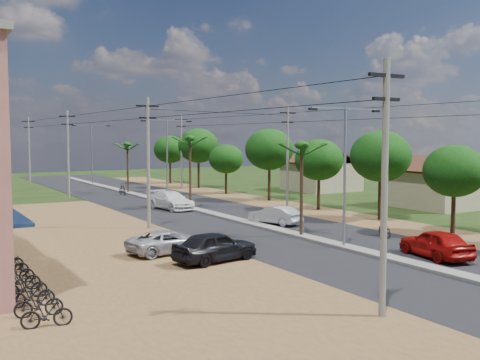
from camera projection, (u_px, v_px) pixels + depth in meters
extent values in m
plane|color=black|center=(344.00, 248.00, 31.83)|extent=(160.00, 160.00, 0.00)
cube|color=black|center=(218.00, 216.00, 44.68)|extent=(12.00, 110.00, 0.04)
cube|color=#605E56|center=(201.00, 211.00, 47.25)|extent=(1.00, 90.00, 0.18)
cube|color=brown|center=(40.00, 251.00, 31.04)|extent=(18.00, 46.00, 0.04)
cube|color=brown|center=(303.00, 209.00, 49.02)|extent=(5.00, 90.00, 0.03)
cube|color=#0F213F|center=(11.00, 217.00, 22.62)|extent=(0.80, 5.40, 0.15)
cube|color=black|center=(4.00, 262.00, 22.58)|extent=(0.10, 3.00, 2.40)
cube|color=navy|center=(0.00, 132.00, 22.20)|extent=(0.12, 4.20, 1.20)
cube|color=tan|center=(439.00, 189.00, 50.47)|extent=(7.00, 7.00, 3.30)
cube|color=tan|center=(321.00, 176.00, 66.41)|extent=(7.00, 7.00, 3.30)
cylinder|color=black|center=(453.00, 205.00, 36.43)|extent=(0.28, 0.28, 3.85)
ellipsoid|color=black|center=(454.00, 171.00, 36.26)|extent=(4.00, 4.00, 3.40)
cylinder|color=black|center=(380.00, 190.00, 42.60)|extent=(0.28, 0.28, 4.55)
ellipsoid|color=black|center=(381.00, 156.00, 42.40)|extent=(4.60, 4.60, 3.91)
cylinder|color=black|center=(319.00, 187.00, 48.47)|extent=(0.28, 0.28, 4.06)
ellipsoid|color=black|center=(319.00, 160.00, 48.29)|extent=(4.20, 4.20, 3.57)
cylinder|color=black|center=(269.00, 177.00, 55.40)|extent=(0.28, 0.28, 4.76)
ellipsoid|color=black|center=(269.00, 149.00, 55.19)|extent=(4.80, 4.80, 4.08)
cylinder|color=black|center=(226.00, 178.00, 62.09)|extent=(0.28, 0.28, 3.64)
ellipsoid|color=black|center=(226.00, 159.00, 61.93)|extent=(3.80, 3.80, 3.23)
cylinder|color=black|center=(199.00, 168.00, 69.20)|extent=(0.28, 0.28, 4.90)
ellipsoid|color=black|center=(198.00, 146.00, 68.99)|extent=(5.00, 5.00, 4.25)
cylinder|color=black|center=(170.00, 168.00, 75.92)|extent=(0.28, 0.28, 4.34)
ellipsoid|color=black|center=(170.00, 149.00, 75.74)|extent=(4.40, 4.40, 3.74)
cylinder|color=black|center=(301.00, 192.00, 35.04)|extent=(0.22, 0.22, 5.80)
cylinder|color=black|center=(190.00, 174.00, 48.73)|extent=(0.22, 0.22, 6.20)
cylinder|color=black|center=(128.00, 169.00, 62.47)|extent=(0.22, 0.22, 5.50)
cylinder|color=gray|center=(345.00, 178.00, 31.53)|extent=(0.16, 0.16, 8.00)
cube|color=gray|center=(362.00, 109.00, 31.84)|extent=(2.40, 0.08, 0.08)
cube|color=gray|center=(329.00, 108.00, 30.62)|extent=(2.40, 0.08, 0.08)
cube|color=black|center=(376.00, 111.00, 32.41)|extent=(0.50, 0.18, 0.12)
cube|color=black|center=(313.00, 109.00, 30.06)|extent=(0.50, 0.18, 0.12)
cylinder|color=gray|center=(167.00, 162.00, 52.95)|extent=(0.16, 0.16, 8.00)
cube|color=gray|center=(178.00, 120.00, 53.26)|extent=(2.40, 0.08, 0.08)
cube|color=gray|center=(155.00, 120.00, 52.04)|extent=(2.40, 0.08, 0.08)
cube|color=black|center=(189.00, 121.00, 53.83)|extent=(0.50, 0.18, 0.12)
cube|color=black|center=(144.00, 121.00, 51.48)|extent=(0.50, 0.18, 0.12)
cylinder|color=gray|center=(92.00, 154.00, 74.37)|extent=(0.16, 0.16, 8.00)
cube|color=gray|center=(100.00, 125.00, 74.68)|extent=(2.40, 0.08, 0.08)
cube|color=gray|center=(82.00, 125.00, 73.46)|extent=(2.40, 0.08, 0.08)
cube|color=black|center=(108.00, 126.00, 75.25)|extent=(0.50, 0.18, 0.12)
cube|color=black|center=(74.00, 126.00, 72.90)|extent=(0.50, 0.18, 0.12)
cylinder|color=#605E56|center=(384.00, 190.00, 19.35)|extent=(0.24, 0.24, 9.00)
cube|color=black|center=(387.00, 75.00, 19.05)|extent=(1.60, 0.12, 0.12)
cube|color=black|center=(386.00, 99.00, 19.11)|extent=(1.20, 0.12, 0.12)
cylinder|color=#605E56|center=(148.00, 164.00, 38.20)|extent=(0.24, 0.24, 9.00)
cube|color=black|center=(147.00, 106.00, 37.90)|extent=(1.60, 0.12, 0.12)
cube|color=black|center=(148.00, 118.00, 37.96)|extent=(1.20, 0.12, 0.12)
cylinder|color=#605E56|center=(68.00, 155.00, 57.05)|extent=(0.24, 0.24, 9.00)
cube|color=black|center=(67.00, 116.00, 56.75)|extent=(1.60, 0.12, 0.12)
cube|color=black|center=(67.00, 124.00, 56.81)|extent=(1.20, 0.12, 0.12)
cylinder|color=#605E56|center=(29.00, 151.00, 75.05)|extent=(0.24, 0.24, 9.00)
cube|color=black|center=(28.00, 121.00, 74.75)|extent=(1.60, 0.12, 0.12)
cube|color=black|center=(29.00, 127.00, 74.81)|extent=(1.20, 0.12, 0.12)
cylinder|color=#605E56|center=(287.00, 158.00, 49.02)|extent=(0.24, 0.24, 9.00)
cube|color=black|center=(288.00, 113.00, 48.72)|extent=(1.60, 0.12, 0.12)
cube|color=black|center=(288.00, 122.00, 48.78)|extent=(1.20, 0.12, 0.12)
cylinder|color=#605E56|center=(181.00, 152.00, 67.87)|extent=(0.24, 0.24, 9.00)
cube|color=black|center=(181.00, 120.00, 67.57)|extent=(1.60, 0.12, 0.12)
cube|color=black|center=(181.00, 126.00, 67.63)|extent=(1.20, 0.12, 0.12)
imported|color=#940A08|center=(436.00, 244.00, 29.13)|extent=(2.62, 4.69, 1.51)
imported|color=#A1A3A9|center=(275.00, 216.00, 40.34)|extent=(2.54, 4.28, 1.33)
imported|color=silver|center=(171.00, 201.00, 48.75)|extent=(2.86, 5.56, 1.54)
imported|color=#A1A3A9|center=(167.00, 242.00, 30.34)|extent=(4.76, 2.76, 1.25)
imported|color=black|center=(215.00, 247.00, 28.29)|extent=(4.76, 2.54, 1.54)
imported|color=black|center=(384.00, 230.00, 35.30)|extent=(1.34, 1.96, 0.97)
imported|color=black|center=(167.00, 204.00, 48.59)|extent=(0.83, 1.98, 1.01)
imported|color=black|center=(122.00, 190.00, 60.67)|extent=(0.64, 1.88, 1.11)
cube|color=#A30F28|center=(213.00, 253.00, 28.33)|extent=(0.15, 1.10, 0.91)
cylinder|color=black|center=(218.00, 259.00, 27.92)|extent=(0.04, 0.04, 0.46)
cylinder|color=black|center=(209.00, 256.00, 28.78)|extent=(0.04, 0.04, 0.46)
imported|color=black|center=(47.00, 314.00, 18.49)|extent=(1.72, 0.74, 1.00)
imported|color=black|center=(39.00, 304.00, 19.60)|extent=(1.72, 0.74, 1.00)
imported|color=black|center=(32.00, 295.00, 20.71)|extent=(1.72, 0.74, 1.00)
imported|color=black|center=(25.00, 287.00, 21.83)|extent=(1.72, 0.74, 1.00)
imported|color=black|center=(19.00, 279.00, 22.94)|extent=(1.72, 0.74, 1.00)
imported|color=black|center=(14.00, 273.00, 24.06)|extent=(1.72, 0.74, 1.00)
imported|color=black|center=(9.00, 267.00, 25.17)|extent=(1.72, 0.74, 1.00)
imported|color=black|center=(5.00, 261.00, 26.28)|extent=(1.72, 0.74, 1.00)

